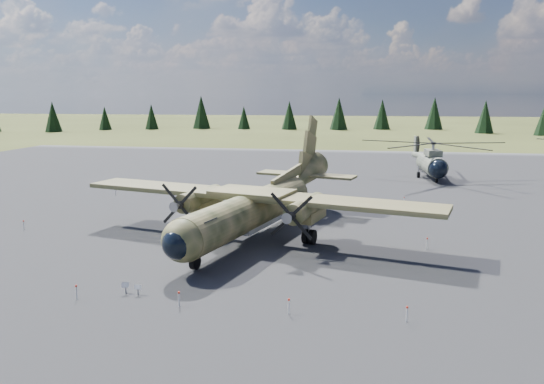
# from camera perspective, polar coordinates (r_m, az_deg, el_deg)

# --- Properties ---
(ground) EXTENTS (500.00, 500.00, 0.00)m
(ground) POSITION_cam_1_polar(r_m,az_deg,el_deg) (42.56, -6.42, -5.04)
(ground) COLOR brown
(ground) RESTS_ON ground
(apron) EXTENTS (120.00, 120.00, 0.04)m
(apron) POSITION_cam_1_polar(r_m,az_deg,el_deg) (51.95, -3.38, -2.15)
(apron) COLOR #55565A
(apron) RESTS_ON ground
(transport_plane) EXTENTS (29.66, 26.55, 9.84)m
(transport_plane) POSITION_cam_1_polar(r_m,az_deg,el_deg) (42.67, -1.50, -1.03)
(transport_plane) COLOR #3B4223
(transport_plane) RESTS_ON ground
(helicopter_near) EXTENTS (21.71, 24.38, 5.06)m
(helicopter_near) POSITION_cam_1_polar(r_m,az_deg,el_deg) (74.55, 16.84, 4.06)
(helicopter_near) COLOR gray
(helicopter_near) RESTS_ON ground
(info_placard_left) EXTENTS (0.46, 0.28, 0.68)m
(info_placard_left) POSITION_cam_1_polar(r_m,az_deg,el_deg) (32.10, -15.49, -9.73)
(info_placard_left) COLOR gray
(info_placard_left) RESTS_ON ground
(info_placard_right) EXTENTS (0.40, 0.19, 0.61)m
(info_placard_right) POSITION_cam_1_polar(r_m,az_deg,el_deg) (31.74, -14.24, -9.99)
(info_placard_right) COLOR gray
(info_placard_right) RESTS_ON ground
(barrier_fence) EXTENTS (33.12, 29.62, 0.85)m
(barrier_fence) POSITION_cam_1_polar(r_m,az_deg,el_deg) (42.48, -7.06, -4.37)
(barrier_fence) COLOR silver
(barrier_fence) RESTS_ON ground
(treeline) EXTENTS (298.42, 295.00, 11.00)m
(treeline) POSITION_cam_1_polar(r_m,az_deg,el_deg) (45.53, 3.57, 2.14)
(treeline) COLOR black
(treeline) RESTS_ON ground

